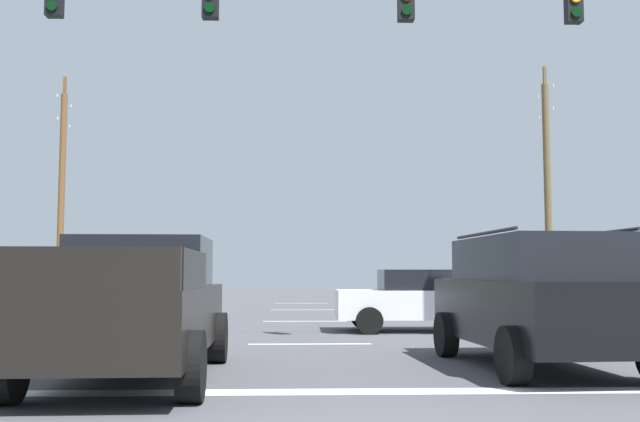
# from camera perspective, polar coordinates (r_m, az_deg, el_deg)

# --- Properties ---
(stop_bar_stripe) EXTENTS (15.76, 0.45, 0.01)m
(stop_bar_stripe) POSITION_cam_1_polar(r_m,az_deg,el_deg) (9.12, -0.03, -13.87)
(stop_bar_stripe) COLOR white
(stop_bar_stripe) RESTS_ON ground
(lane_dash_0) EXTENTS (2.50, 0.15, 0.01)m
(lane_dash_0) POSITION_cam_1_polar(r_m,az_deg,el_deg) (15.08, -0.80, -10.30)
(lane_dash_0) COLOR white
(lane_dash_0) RESTS_ON ground
(lane_dash_1) EXTENTS (2.50, 0.15, 0.01)m
(lane_dash_1) POSITION_cam_1_polar(r_m,az_deg,el_deg) (22.12, -1.16, -8.56)
(lane_dash_1) COLOR white
(lane_dash_1) RESTS_ON ground
(lane_dash_2) EXTENTS (2.50, 0.15, 0.01)m
(lane_dash_2) POSITION_cam_1_polar(r_m,az_deg,el_deg) (28.97, -1.35, -7.68)
(lane_dash_2) COLOR white
(lane_dash_2) RESTS_ON ground
(lane_dash_3) EXTENTS (2.50, 0.15, 0.01)m
(lane_dash_3) POSITION_cam_1_polar(r_m,az_deg,el_deg) (35.30, -1.45, -7.18)
(lane_dash_3) COLOR white
(lane_dash_3) RESTS_ON ground
(overhead_signal_span) EXTENTS (18.17, 0.31, 8.44)m
(overhead_signal_span) POSITION_cam_1_polar(r_m,az_deg,el_deg) (14.55, -0.90, 8.12)
(overhead_signal_span) COLOR brown
(overhead_signal_span) RESTS_ON ground
(pickup_truck) EXTENTS (2.39, 5.45, 1.95)m
(pickup_truck) POSITION_cam_1_polar(r_m,az_deg,el_deg) (10.43, -14.23, -7.27)
(pickup_truck) COLOR black
(pickup_truck) RESTS_ON ground
(suv_black) EXTENTS (2.45, 4.91, 2.05)m
(suv_black) POSITION_cam_1_polar(r_m,az_deg,el_deg) (11.68, 16.54, -6.48)
(suv_black) COLOR black
(suv_black) RESTS_ON ground
(distant_car_crossing_white) EXTENTS (4.31, 2.04, 1.52)m
(distant_car_crossing_white) POSITION_cam_1_polar(r_m,az_deg,el_deg) (18.49, 8.01, -6.80)
(distant_car_crossing_white) COLOR silver
(distant_car_crossing_white) RESTS_ON ground
(distant_car_oncoming) EXTENTS (4.33, 2.07, 1.52)m
(distant_car_oncoming) POSITION_cam_1_polar(r_m,az_deg,el_deg) (26.96, 23.14, -5.84)
(distant_car_oncoming) COLOR slate
(distant_car_oncoming) RESTS_ON ground
(utility_pole_mid_right) EXTENTS (0.28, 1.91, 9.87)m
(utility_pole_mid_right) POSITION_cam_1_polar(r_m,az_deg,el_deg) (30.97, 17.27, 1.73)
(utility_pole_mid_right) COLOR brown
(utility_pole_mid_right) RESTS_ON ground
(utility_pole_near_left) EXTENTS (0.26, 1.89, 9.57)m
(utility_pole_near_left) POSITION_cam_1_polar(r_m,az_deg,el_deg) (31.85, -19.46, 1.42)
(utility_pole_near_left) COLOR brown
(utility_pole_near_left) RESTS_ON ground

